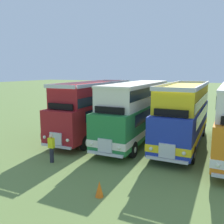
# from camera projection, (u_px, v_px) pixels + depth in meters

# --- Properties ---
(bus_first_in_row) EXTENTS (2.84, 10.59, 4.52)m
(bus_first_in_row) POSITION_uv_depth(u_px,v_px,m) (95.00, 108.00, 20.07)
(bus_first_in_row) COLOR maroon
(bus_first_in_row) RESTS_ON ground
(bus_second_in_row) EXTENTS (2.78, 10.98, 4.49)m
(bus_second_in_row) POSITION_uv_depth(u_px,v_px,m) (136.00, 109.00, 18.77)
(bus_second_in_row) COLOR #237538
(bus_second_in_row) RESTS_ON ground
(bus_third_in_row) EXTENTS (2.65, 10.22, 4.52)m
(bus_third_in_row) POSITION_uv_depth(u_px,v_px,m) (184.00, 113.00, 17.50)
(bus_third_in_row) COLOR #1E339E
(bus_third_in_row) RESTS_ON ground
(cone_near_end) EXTENTS (0.36, 0.36, 0.73)m
(cone_near_end) POSITION_uv_depth(u_px,v_px,m) (99.00, 189.00, 10.44)
(cone_near_end) COLOR orange
(cone_near_end) RESTS_ON ground
(marshal_person) EXTENTS (0.36, 0.24, 1.73)m
(marshal_person) POSITION_uv_depth(u_px,v_px,m) (51.00, 148.00, 14.28)
(marshal_person) COLOR #23232D
(marshal_person) RESTS_ON ground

